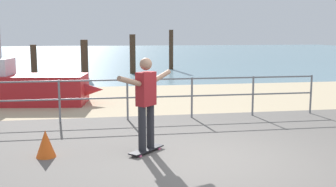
{
  "coord_description": "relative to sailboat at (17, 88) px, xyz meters",
  "views": [
    {
      "loc": [
        -2.06,
        -6.35,
        2.18
      ],
      "look_at": [
        -0.61,
        2.0,
        0.9
      ],
      "focal_mm": 43.64,
      "sensor_mm": 36.0,
      "label": 1
    }
  ],
  "objects": [
    {
      "name": "beach_strip",
      "position": [
        4.47,
        0.56,
        -0.52
      ],
      "size": [
        24.0,
        6.0,
        0.04
      ],
      "primitive_type": "cube",
      "color": "tan",
      "rests_on": "ground"
    },
    {
      "name": "railing_fence",
      "position": [
        3.12,
        -2.84,
        0.18
      ],
      "size": [
        9.83,
        0.05,
        1.05
      ],
      "color": "slate",
      "rests_on": "ground"
    },
    {
      "name": "groyne_post_2",
      "position": [
        1.81,
        6.93,
        0.39
      ],
      "size": [
        0.34,
        0.34,
        1.82
      ],
      "primitive_type": "cylinder",
      "color": "#422D1E",
      "rests_on": "ground"
    },
    {
      "name": "skateboarder",
      "position": [
        3.25,
        -5.68,
        0.5
      ],
      "size": [
        1.08,
        1.09,
        1.65
      ],
      "color": "#26262B",
      "rests_on": "skateboard"
    },
    {
      "name": "ground_plane",
      "position": [
        4.47,
        -7.44,
        -0.52
      ],
      "size": [
        24.0,
        10.0,
        0.04
      ],
      "primitive_type": "cube",
      "color": "#605B56",
      "rests_on": "ground"
    },
    {
      "name": "groyne_post_4",
      "position": [
        6.66,
        10.71,
        0.64
      ],
      "size": [
        0.25,
        0.25,
        2.31
      ],
      "primitive_type": "cylinder",
      "color": "#422D1E",
      "rests_on": "ground"
    },
    {
      "name": "traffic_cone",
      "position": [
        1.49,
        -5.66,
        -0.27
      ],
      "size": [
        0.36,
        0.36,
        0.5
      ],
      "primitive_type": "cone",
      "color": "#E55919",
      "rests_on": "ground"
    },
    {
      "name": "sea_surface",
      "position": [
        4.47,
        28.56,
        -0.52
      ],
      "size": [
        72.0,
        50.0,
        0.04
      ],
      "primitive_type": "cube",
      "color": "slate",
      "rests_on": "ground"
    },
    {
      "name": "skateboard",
      "position": [
        3.25,
        -5.68,
        -0.45
      ],
      "size": [
        0.7,
        0.71,
        0.08
      ],
      "color": "black",
      "rests_on": "ground"
    },
    {
      "name": "groyne_post_3",
      "position": [
        4.24,
        8.61,
        0.51
      ],
      "size": [
        0.31,
        0.31,
        2.07
      ],
      "primitive_type": "cylinder",
      "color": "#422D1E",
      "rests_on": "ground"
    },
    {
      "name": "groyne_post_1",
      "position": [
        -0.62,
        7.73,
        0.27
      ],
      "size": [
        0.3,
        0.3,
        1.58
      ],
      "primitive_type": "cylinder",
      "color": "#422D1E",
      "rests_on": "ground"
    },
    {
      "name": "sailboat",
      "position": [
        0.0,
        0.0,
        0.0
      ],
      "size": [
        5.06,
        2.03,
        4.51
      ],
      "color": "#B21E23",
      "rests_on": "ground"
    }
  ]
}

